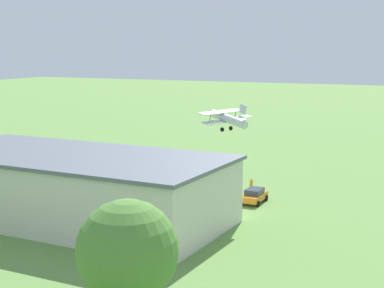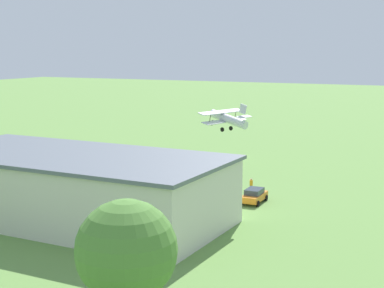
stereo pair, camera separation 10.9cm
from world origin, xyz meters
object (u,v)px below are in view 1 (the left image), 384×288
object	(u,v)px
hangar	(72,187)
person_watching_takeoff	(251,185)
car_white	(11,169)
tree_near_perimeter_road	(127,251)
person_crossing_taxiway	(135,176)
car_blue	(55,171)
car_orange	(254,195)
biplane	(227,119)
person_walking_on_apron	(135,171)

from	to	relation	value
hangar	person_watching_takeoff	bearing A→B (deg)	-123.77
car_white	tree_near_perimeter_road	size ratio (longest dim) A/B	0.53
hangar	person_crossing_taxiway	distance (m)	17.10
car_blue	tree_near_perimeter_road	world-z (taller)	tree_near_perimeter_road
car_blue	car_orange	bearing A→B (deg)	178.77
biplane	person_watching_takeoff	world-z (taller)	biplane
person_walking_on_apron	tree_near_perimeter_road	bearing A→B (deg)	120.78
biplane	car_blue	world-z (taller)	biplane
car_white	tree_near_perimeter_road	distance (m)	50.89
biplane	person_crossing_taxiway	bearing A→B (deg)	69.09
hangar	person_walking_on_apron	distance (m)	20.01
hangar	person_walking_on_apron	world-z (taller)	hangar
car_orange	person_watching_takeoff	distance (m)	4.69
car_blue	person_watching_takeoff	size ratio (longest dim) A/B	2.57
car_blue	person_walking_on_apron	size ratio (longest dim) A/B	2.58
person_watching_takeoff	tree_near_perimeter_road	size ratio (longest dim) A/B	0.20
car_orange	car_white	xyz separation A→B (m)	(34.24, 0.48, -0.02)
hangar	car_white	distance (m)	24.34
car_white	tree_near_perimeter_road	xyz separation A→B (m)	(-38.67, 32.73, 4.85)
person_walking_on_apron	person_watching_takeoff	xyz separation A→B (m)	(-16.70, 1.22, 0.00)
hangar	biplane	bearing A→B (deg)	-95.45
person_walking_on_apron	person_crossing_taxiway	size ratio (longest dim) A/B	1.05
car_white	person_crossing_taxiway	world-z (taller)	person_crossing_taxiway
car_blue	hangar	bearing A→B (deg)	133.47
hangar	biplane	world-z (taller)	biplane
car_white	car_orange	bearing A→B (deg)	-179.19
car_orange	tree_near_perimeter_road	world-z (taller)	tree_near_perimeter_road
person_walking_on_apron	tree_near_perimeter_road	distance (m)	45.32
person_walking_on_apron	tree_near_perimeter_road	world-z (taller)	tree_near_perimeter_road
person_watching_takeoff	tree_near_perimeter_road	distance (m)	38.33
car_blue	car_white	bearing A→B (deg)	9.37
car_blue	person_walking_on_apron	world-z (taller)	person_walking_on_apron
person_watching_takeoff	person_crossing_taxiway	bearing A→B (deg)	5.44
car_blue	person_watching_takeoff	world-z (taller)	person_watching_takeoff
car_blue	person_crossing_taxiway	world-z (taller)	car_blue
car_orange	tree_near_perimeter_road	distance (m)	33.86
hangar	car_orange	xyz separation A→B (m)	(-14.04, -13.82, -2.48)
car_white	person_walking_on_apron	bearing A→B (deg)	-159.03
biplane	car_blue	distance (m)	25.23
hangar	person_crossing_taxiway	size ratio (longest dim) A/B	19.44
car_blue	car_white	distance (m)	6.63
car_blue	biplane	bearing A→B (deg)	-133.07
person_walking_on_apron	car_orange	bearing A→B (deg)	163.56
hangar	car_white	bearing A→B (deg)	-33.42
car_orange	person_walking_on_apron	world-z (taller)	person_walking_on_apron
person_walking_on_apron	biplane	bearing A→B (deg)	-120.56
hangar	biplane	distance (m)	32.67
person_watching_takeoff	car_blue	bearing A→B (deg)	8.13
hangar	car_orange	size ratio (longest dim) A/B	7.51
car_white	tree_near_perimeter_road	world-z (taller)	tree_near_perimeter_road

